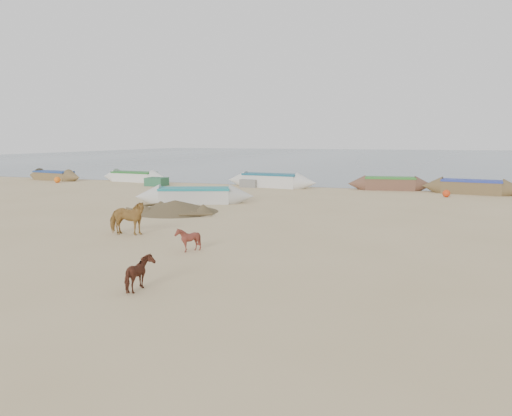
{
  "coord_description": "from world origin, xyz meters",
  "views": [
    {
      "loc": [
        5.93,
        -12.47,
        3.47
      ],
      "look_at": [
        0.0,
        4.0,
        1.0
      ],
      "focal_mm": 35.0,
      "sensor_mm": 36.0,
      "label": 1
    }
  ],
  "objects_px": {
    "near_canoe": "(195,195)",
    "calf_front": "(188,239)",
    "cow_adult": "(127,218)",
    "calf_right": "(141,274)"
  },
  "relations": [
    {
      "from": "cow_adult",
      "to": "calf_right",
      "type": "distance_m",
      "value": 6.89
    },
    {
      "from": "cow_adult",
      "to": "calf_front",
      "type": "xyz_separation_m",
      "value": [
        3.29,
        -1.62,
        -0.23
      ]
    },
    {
      "from": "near_canoe",
      "to": "calf_front",
      "type": "bearing_deg",
      "value": -85.51
    },
    {
      "from": "cow_adult",
      "to": "calf_right",
      "type": "xyz_separation_m",
      "value": [
        4.12,
        -5.52,
        -0.22
      ]
    },
    {
      "from": "calf_right",
      "to": "near_canoe",
      "type": "xyz_separation_m",
      "value": [
        -5.84,
        14.29,
        0.02
      ]
    },
    {
      "from": "near_canoe",
      "to": "cow_adult",
      "type": "bearing_deg",
      "value": -100.16
    },
    {
      "from": "calf_right",
      "to": "calf_front",
      "type": "bearing_deg",
      "value": -17.26
    },
    {
      "from": "calf_front",
      "to": "calf_right",
      "type": "xyz_separation_m",
      "value": [
        0.82,
        -3.9,
        0.01
      ]
    },
    {
      "from": "near_canoe",
      "to": "calf_right",
      "type": "bearing_deg",
      "value": -89.05
    },
    {
      "from": "calf_right",
      "to": "near_canoe",
      "type": "height_order",
      "value": "near_canoe"
    }
  ]
}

